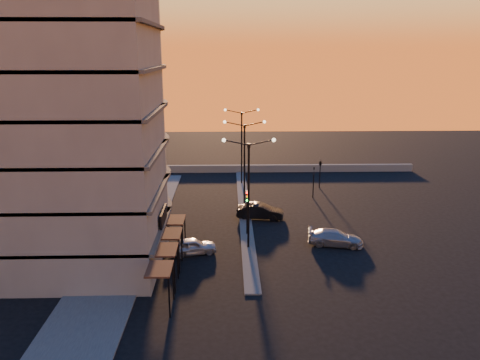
% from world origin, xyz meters
% --- Properties ---
extents(ground, '(120.00, 120.00, 0.00)m').
position_xyz_m(ground, '(0.00, 0.00, 0.00)').
color(ground, black).
rests_on(ground, ground).
extents(sidewalk_west, '(5.00, 40.00, 0.12)m').
position_xyz_m(sidewalk_west, '(-10.50, 4.00, 0.06)').
color(sidewalk_west, '#4A4B48').
rests_on(sidewalk_west, ground).
extents(median, '(1.20, 36.00, 0.12)m').
position_xyz_m(median, '(0.00, 10.00, 0.06)').
color(median, '#4A4B48').
rests_on(median, ground).
extents(parapet, '(44.00, 0.50, 1.00)m').
position_xyz_m(parapet, '(2.00, 26.00, 0.50)').
color(parapet, slate).
rests_on(parapet, ground).
extents(building, '(14.35, 17.08, 25.00)m').
position_xyz_m(building, '(-14.00, 0.03, 11.91)').
color(building, slate).
rests_on(building, ground).
extents(streetlamp_near, '(4.32, 0.32, 9.51)m').
position_xyz_m(streetlamp_near, '(0.00, 0.00, 5.59)').
color(streetlamp_near, black).
rests_on(streetlamp_near, ground).
extents(streetlamp_mid, '(4.32, 0.32, 9.51)m').
position_xyz_m(streetlamp_mid, '(0.00, 10.00, 5.59)').
color(streetlamp_mid, black).
rests_on(streetlamp_mid, ground).
extents(streetlamp_far, '(4.32, 0.32, 9.51)m').
position_xyz_m(streetlamp_far, '(0.00, 20.00, 5.59)').
color(streetlamp_far, black).
rests_on(streetlamp_far, ground).
extents(traffic_light_main, '(0.28, 0.44, 4.25)m').
position_xyz_m(traffic_light_main, '(0.00, 2.87, 2.89)').
color(traffic_light_main, black).
rests_on(traffic_light_main, ground).
extents(signal_east_a, '(0.13, 0.16, 3.60)m').
position_xyz_m(signal_east_a, '(8.00, 14.00, 1.93)').
color(signal_east_a, black).
rests_on(signal_east_a, ground).
extents(signal_east_b, '(0.42, 1.99, 3.60)m').
position_xyz_m(signal_east_b, '(9.50, 18.00, 3.10)').
color(signal_east_b, black).
rests_on(signal_east_b, ground).
extents(car_hatchback, '(4.20, 2.43, 1.34)m').
position_xyz_m(car_hatchback, '(-4.66, -1.03, 0.67)').
color(car_hatchback, '#AFB1B7').
rests_on(car_hatchback, ground).
extents(car_sedan, '(4.84, 2.34, 1.53)m').
position_xyz_m(car_sedan, '(1.50, 7.28, 0.76)').
color(car_sedan, black).
rests_on(car_sedan, ground).
extents(car_wagon, '(4.99, 2.84, 1.36)m').
position_xyz_m(car_wagon, '(7.55, 0.47, 0.68)').
color(car_wagon, '#929499').
rests_on(car_wagon, ground).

